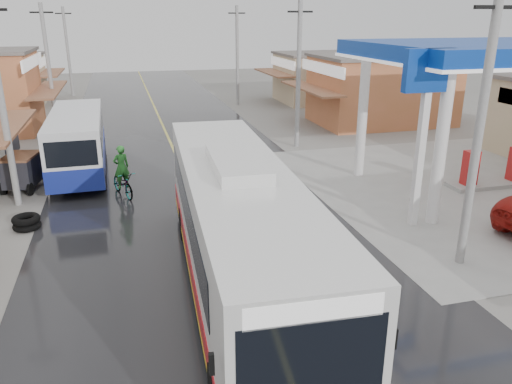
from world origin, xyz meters
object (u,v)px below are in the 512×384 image
second_bus (78,141)px  tyre_stack (27,222)px  cyclist (123,179)px  coach_bus (238,231)px  tricycle_near (22,170)px

second_bus → tyre_stack: 6.98m
tyre_stack → cyclist: bearing=37.9°
cyclist → second_bus: bearing=95.9°
second_bus → cyclist: (1.94, -4.05, -0.81)m
second_bus → cyclist: bearing=-65.4°
tyre_stack → coach_bus: bearing=-44.8°
tricycle_near → cyclist: bearing=-14.0°
cyclist → tyre_stack: size_ratio=2.29×
tricycle_near → tyre_stack: tricycle_near is taller
coach_bus → second_bus: size_ratio=1.45×
coach_bus → second_bus: bearing=113.4°
coach_bus → second_bus: coach_bus is taller
cyclist → tricycle_near: (-4.20, 1.99, 0.15)m
cyclist → coach_bus: bearing=-91.7°
tricycle_near → tyre_stack: (0.79, -4.64, -0.64)m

